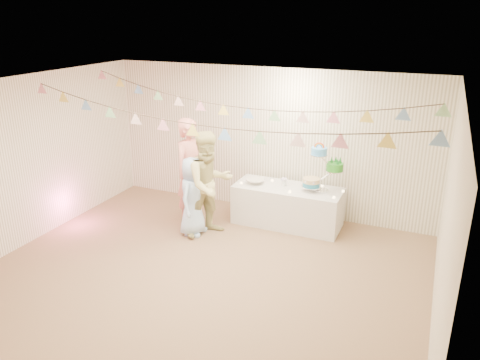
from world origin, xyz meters
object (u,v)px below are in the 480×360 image
at_px(table, 287,206).
at_px(person_child, 193,196).
at_px(cake_stand, 322,165).
at_px(person_adult_a, 191,172).
at_px(person_adult_b, 209,184).

bearing_deg(table, person_child, -144.41).
height_order(cake_stand, person_adult_a, person_adult_a).
bearing_deg(cake_stand, table, -174.81).
distance_m(cake_stand, person_adult_a, 2.18).
relative_size(person_adult_a, person_adult_b, 1.06).
height_order(table, person_adult_a, person_adult_a).
relative_size(cake_stand, person_adult_a, 0.42).
height_order(table, cake_stand, cake_stand).
relative_size(table, cake_stand, 2.36).
height_order(person_adult_a, person_adult_b, person_adult_a).
distance_m(person_adult_a, person_child, 0.50).
xyz_separation_m(cake_stand, person_adult_b, (-1.61, -0.89, -0.26)).
bearing_deg(person_adult_a, person_child, -134.63).
distance_m(table, person_adult_b, 1.45).
xyz_separation_m(person_adult_a, person_child, (0.22, -0.36, -0.27)).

